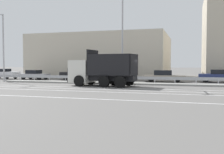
{
  "coord_description": "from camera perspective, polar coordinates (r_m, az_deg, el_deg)",
  "views": [
    {
      "loc": [
        5.65,
        -24.67,
        2.05
      ],
      "look_at": [
        -1.84,
        0.32,
        0.81
      ],
      "focal_mm": 42.0,
      "sensor_mm": 36.0,
      "label": 1
    }
  ],
  "objects": [
    {
      "name": "median_guardrail",
      "position": [
        28.26,
        5.12,
        -0.29
      ],
      "size": [
        54.64,
        0.09,
        0.78
      ],
      "color": "#9EA0A5",
      "rests_on": "ground_plane"
    },
    {
      "name": "lane_strip_1",
      "position": [
        21.9,
        -4.75,
        -2.65
      ],
      "size": [
        54.64,
        0.16,
        0.01
      ],
      "primitive_type": "cube",
      "color": "silver",
      "rests_on": "ground_plane"
    },
    {
      "name": "parked_car_4",
      "position": [
        31.6,
        11.21,
        0.22
      ],
      "size": [
        4.97,
        2.21,
        1.39
      ],
      "rotation": [
        0.0,
        0.0,
        -1.49
      ],
      "color": "gray",
      "rests_on": "ground_plane"
    },
    {
      "name": "lane_strip_2",
      "position": [
        20.28,
        -6.57,
        -3.09
      ],
      "size": [
        54.64,
        0.16,
        0.01
      ],
      "primitive_type": "cube",
      "color": "silver",
      "rests_on": "ground_plane"
    },
    {
      "name": "dump_truck",
      "position": [
        25.37,
        -3.61,
        0.97
      ],
      "size": [
        6.63,
        3.2,
        3.47
      ],
      "rotation": [
        0.0,
        0.0,
        1.47
      ],
      "color": "silver",
      "rests_on": "ground_plane"
    },
    {
      "name": "background_building_0",
      "position": [
        44.67,
        -1.78,
        4.44
      ],
      "size": [
        21.28,
        15.04,
        6.78
      ],
      "primitive_type": "cube",
      "color": "beige",
      "rests_on": "ground_plane"
    },
    {
      "name": "lane_strip_0",
      "position": [
        23.4,
        -3.31,
        -2.3
      ],
      "size": [
        54.64,
        0.16,
        0.01
      ],
      "primitive_type": "cube",
      "color": "silver",
      "rests_on": "ground_plane"
    },
    {
      "name": "ground_plane",
      "position": [
        25.4,
        3.77,
        -1.92
      ],
      "size": [
        320.0,
        320.0,
        0.0
      ],
      "primitive_type": "plane",
      "color": "#605E5B"
    },
    {
      "name": "parked_car_5",
      "position": [
        32.26,
        21.99,
        0.21
      ],
      "size": [
        4.17,
        2.23,
        1.49
      ],
      "rotation": [
        0.0,
        0.0,
        1.51
      ],
      "color": "navy",
      "rests_on": "ground_plane"
    },
    {
      "name": "parked_car_2",
      "position": [
        35.04,
        -7.72,
        0.64
      ],
      "size": [
        4.37,
        2.0,
        1.6
      ],
      "rotation": [
        0.0,
        0.0,
        -1.5
      ],
      "color": "black",
      "rests_on": "ground_plane"
    },
    {
      "name": "median_island",
      "position": [
        26.95,
        4.53,
        -1.46
      ],
      "size": [
        30.05,
        1.1,
        0.18
      ],
      "primitive_type": "cube",
      "color": "gray",
      "rests_on": "ground_plane"
    },
    {
      "name": "street_lamp_1",
      "position": [
        27.02,
        2.19,
        8.89
      ],
      "size": [
        0.71,
        2.76,
        8.81
      ],
      "color": "#ADADB2",
      "rests_on": "ground_plane"
    },
    {
      "name": "lane_strip_3",
      "position": [
        16.72,
        -11.98,
        -4.37
      ],
      "size": [
        54.64,
        0.16,
        0.01
      ],
      "primitive_type": "cube",
      "color": "silver",
      "rests_on": "ground_plane"
    },
    {
      "name": "parked_car_1",
      "position": [
        37.54,
        -16.54,
        0.49
      ],
      "size": [
        4.07,
        1.91,
        1.31
      ],
      "rotation": [
        0.0,
        0.0,
        -1.6
      ],
      "color": "#A3A3A8",
      "rests_on": "ground_plane"
    },
    {
      "name": "parked_car_3",
      "position": [
        33.44,
        0.69,
        0.39
      ],
      "size": [
        4.51,
        1.84,
        1.37
      ],
      "rotation": [
        0.0,
        0.0,
        1.57
      ],
      "color": "navy",
      "rests_on": "ground_plane"
    },
    {
      "name": "street_lamp_0",
      "position": [
        33.71,
        -22.75,
        6.64
      ],
      "size": [
        0.71,
        2.11,
        8.03
      ],
      "color": "#ADADB2",
      "rests_on": "ground_plane"
    },
    {
      "name": "median_road_sign",
      "position": [
        28.63,
        -6.62,
        1.18
      ],
      "size": [
        0.78,
        0.16,
        2.41
      ],
      "color": "white",
      "rests_on": "ground_plane"
    },
    {
      "name": "parked_car_0",
      "position": [
        40.95,
        -22.73,
        0.69
      ],
      "size": [
        5.0,
        2.21,
        1.45
      ],
      "rotation": [
        0.0,
        0.0,
        -1.65
      ],
      "color": "silver",
      "rests_on": "ground_plane"
    }
  ]
}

